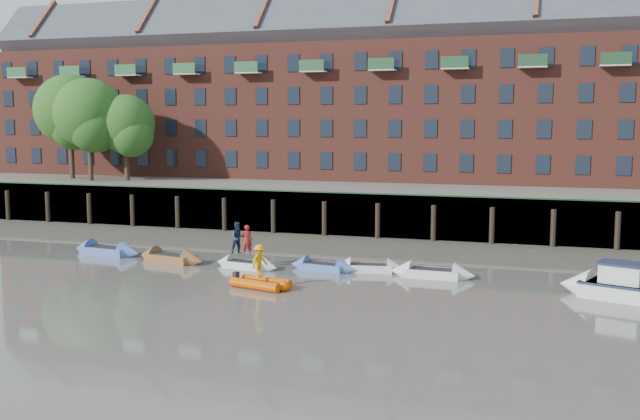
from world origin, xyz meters
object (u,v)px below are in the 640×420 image
at_px(rowboat_4, 323,267).
at_px(rowboat_6, 432,273).
at_px(person_rower_a, 247,240).
at_px(motor_launch, 610,286).
at_px(rib_tender, 263,283).
at_px(rowboat_2, 171,258).
at_px(person_rib_crew, 260,261).
at_px(rowboat_3, 246,265).
at_px(person_rower_b, 238,238).
at_px(rowboat_1, 107,251).
at_px(rowboat_5, 369,268).

bearing_deg(rowboat_4, rowboat_6, 8.68).
bearing_deg(person_rower_a, motor_launch, 148.94).
bearing_deg(rib_tender, rowboat_4, 88.42).
height_order(rowboat_2, person_rib_crew, person_rib_crew).
relative_size(rowboat_3, rowboat_4, 1.01).
height_order(rib_tender, person_rower_b, person_rower_b).
xyz_separation_m(rowboat_2, rowboat_3, (5.09, -0.38, -0.03)).
relative_size(person_rower_a, person_rower_b, 0.93).
relative_size(rowboat_6, person_rib_crew, 2.72).
distance_m(rowboat_6, person_rower_b, 11.29).
xyz_separation_m(person_rower_a, person_rower_b, (-0.61, 0.16, 0.06)).
bearing_deg(person_rower_b, motor_launch, -44.44).
height_order(person_rower_b, person_rib_crew, person_rower_b).
relative_size(rowboat_1, rowboat_4, 1.22).
height_order(rowboat_6, motor_launch, motor_launch).
relative_size(rowboat_5, rowboat_6, 0.91).
bearing_deg(person_rower_a, rowboat_4, 163.45).
xyz_separation_m(rowboat_4, rowboat_6, (6.24, -0.00, 0.03)).
height_order(rowboat_3, person_rib_crew, person_rib_crew).
relative_size(rowboat_4, person_rower_a, 2.42).
bearing_deg(rib_tender, rowboat_2, 164.14).
distance_m(rib_tender, person_rib_crew, 1.15).
distance_m(rowboat_2, rib_tender, 9.24).
xyz_separation_m(rowboat_3, person_rower_a, (0.07, -0.06, 1.46)).
bearing_deg(rowboat_4, rowboat_5, 19.78).
xyz_separation_m(rowboat_4, person_rib_crew, (-1.72, -5.24, 1.17)).
bearing_deg(rowboat_5, rowboat_1, 170.49).
relative_size(rowboat_4, person_rower_b, 2.26).
bearing_deg(person_rower_a, rowboat_5, 163.58).
bearing_deg(rowboat_3, person_rower_a, -28.51).
xyz_separation_m(rowboat_5, rowboat_6, (3.66, -0.51, 0.03)).
bearing_deg(rowboat_2, person_rower_a, 6.78).
bearing_deg(rowboat_2, rowboat_6, 12.99).
distance_m(motor_launch, person_rib_crew, 17.16).
xyz_separation_m(motor_launch, person_rib_crew, (-16.85, -3.14, 0.80)).
relative_size(rowboat_1, person_rib_crew, 2.97).
distance_m(motor_launch, person_rower_a, 19.52).
xyz_separation_m(rowboat_2, motor_launch, (24.61, -1.71, 0.34)).
height_order(person_rower_a, person_rower_b, person_rower_b).
distance_m(rowboat_2, person_rib_crew, 9.22).
distance_m(rowboat_4, person_rower_b, 5.20).
xyz_separation_m(rowboat_3, rowboat_6, (10.63, 0.76, 0.03)).
relative_size(rowboat_2, person_rower_a, 2.83).
xyz_separation_m(rowboat_2, person_rower_b, (4.55, -0.27, 1.49)).
bearing_deg(rowboat_6, rowboat_4, -177.75).
relative_size(rowboat_4, rowboat_5, 0.99).
distance_m(rowboat_3, rib_tender, 5.24).
bearing_deg(rowboat_6, rib_tender, -144.20).
bearing_deg(motor_launch, rowboat_1, 14.36).
xyz_separation_m(rowboat_5, rib_tender, (-4.15, -5.69, 0.03)).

